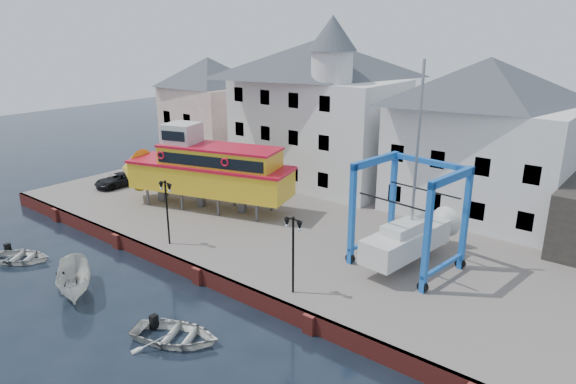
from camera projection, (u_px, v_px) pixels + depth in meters
The scene contains 14 objects.
ground at pixel (199, 283), 29.62m from camera, with size 140.00×140.00×0.00m, color black.
hardstanding at pixel (312, 222), 37.62m from camera, with size 44.00×22.00×1.00m, color slate.
quay_wall at pixel (200, 275), 29.54m from camera, with size 44.00×0.47×1.00m.
building_pink at pixel (210, 110), 51.82m from camera, with size 8.00×7.00×10.30m.
building_white_main at pixel (318, 110), 43.91m from camera, with size 14.00×8.30×14.00m.
building_white_right at pixel (482, 138), 36.31m from camera, with size 12.00×8.00×11.20m.
lamp_post_left at pixel (166, 196), 31.62m from camera, with size 1.12×0.32×4.20m.
lamp_post_right at pixel (293, 236), 25.65m from camera, with size 1.12×0.32×4.20m.
tour_boat at pixel (200, 169), 38.45m from camera, with size 14.91×7.39×6.33m.
travel_lift at pixel (413, 231), 29.45m from camera, with size 5.86×7.83×11.57m.
van at pixel (118, 180), 44.16m from camera, with size 1.87×4.06×1.13m, color black.
motorboat_a at pixel (77, 293), 28.58m from camera, with size 1.76×4.67×1.81m, color silver.
motorboat_b at pixel (176, 341), 24.22m from camera, with size 3.08×4.31×0.89m, color silver.
motorboat_d at pixel (20, 261), 32.46m from camera, with size 2.75×3.85×0.80m, color silver.
Camera 1 is at (20.68, -17.45, 14.13)m, focal length 32.00 mm.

